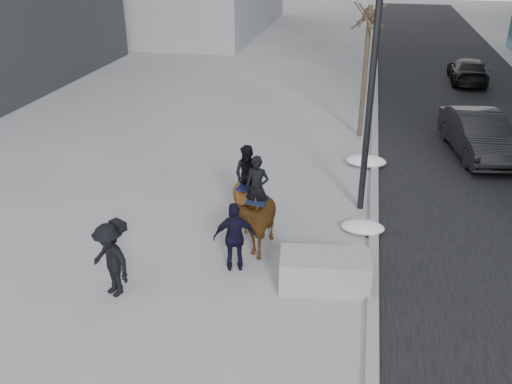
% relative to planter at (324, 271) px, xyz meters
% --- Properties ---
extents(ground, '(120.00, 120.00, 0.00)m').
position_rel_planter_xyz_m(ground, '(-1.88, 0.31, -0.40)').
color(ground, gray).
rests_on(ground, ground).
extents(road, '(8.00, 90.00, 0.01)m').
position_rel_planter_xyz_m(road, '(5.12, 10.31, -0.40)').
color(road, black).
rests_on(road, ground).
extents(curb, '(0.25, 90.00, 0.12)m').
position_rel_planter_xyz_m(curb, '(1.12, 10.31, -0.34)').
color(curb, gray).
rests_on(curb, ground).
extents(planter, '(2.12, 1.24, 0.80)m').
position_rel_planter_xyz_m(planter, '(0.00, 0.00, 0.00)').
color(planter, '#98979A').
rests_on(planter, ground).
extents(car_near, '(2.35, 4.87, 1.54)m').
position_rel_planter_xyz_m(car_near, '(4.69, 9.25, 0.37)').
color(car_near, black).
rests_on(car_near, ground).
extents(car_far, '(1.90, 4.43, 1.27)m').
position_rel_planter_xyz_m(car_far, '(5.89, 20.10, 0.23)').
color(car_far, black).
rests_on(car_far, ground).
extents(tree_near, '(1.20, 1.20, 5.51)m').
position_rel_planter_xyz_m(tree_near, '(0.52, 10.43, 2.35)').
color(tree_near, '#392F22').
rests_on(tree_near, ground).
extents(tree_far, '(1.20, 1.20, 4.34)m').
position_rel_planter_xyz_m(tree_far, '(0.52, 18.54, 1.77)').
color(tree_far, '#3B3223').
rests_on(tree_far, ground).
extents(mounted_left, '(0.95, 1.91, 2.42)m').
position_rel_planter_xyz_m(mounted_left, '(-1.86, 1.43, 0.50)').
color(mounted_left, '#45220D').
rests_on(mounted_left, ground).
extents(mounted_right, '(1.52, 1.65, 2.38)m').
position_rel_planter_xyz_m(mounted_right, '(-2.25, 2.20, 0.55)').
color(mounted_right, '#502C10').
rests_on(mounted_right, ground).
extents(feeder, '(1.11, 0.99, 1.75)m').
position_rel_planter_xyz_m(feeder, '(-2.13, 0.29, 0.48)').
color(feeder, black).
rests_on(feeder, ground).
extents(camera_crew, '(1.31, 1.11, 1.75)m').
position_rel_planter_xyz_m(camera_crew, '(-4.57, -1.20, 0.48)').
color(camera_crew, black).
rests_on(camera_crew, ground).
extents(lamppost, '(0.25, 1.01, 9.09)m').
position_rel_planter_xyz_m(lamppost, '(0.72, 4.16, 4.59)').
color(lamppost, black).
rests_on(lamppost, ground).
extents(snow_piles, '(1.38, 5.49, 0.35)m').
position_rel_planter_xyz_m(snow_piles, '(0.82, 5.60, -0.24)').
color(snow_piles, silver).
rests_on(snow_piles, ground).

